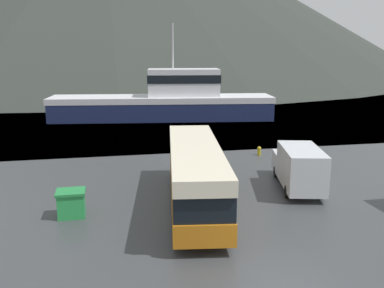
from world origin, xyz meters
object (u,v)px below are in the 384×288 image
(storage_bin, at_px, (71,203))
(delivery_van, at_px, (299,166))
(tour_bus, at_px, (195,172))
(fishing_boat, at_px, (167,101))

(storage_bin, bearing_deg, delivery_van, 8.01)
(tour_bus, height_order, storage_bin, tour_bus)
(tour_bus, xyz_separation_m, storage_bin, (-6.27, -0.31, -1.13))
(fishing_boat, xyz_separation_m, storage_bin, (-8.80, -28.44, -1.48))
(tour_bus, bearing_deg, fishing_boat, 93.03)
(tour_bus, distance_m, delivery_van, 6.70)
(tour_bus, distance_m, storage_bin, 6.38)
(delivery_van, bearing_deg, storage_bin, -158.72)
(delivery_van, relative_size, fishing_boat, 0.25)
(delivery_van, height_order, fishing_boat, fishing_boat)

